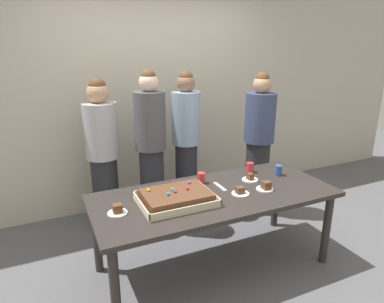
{
  "coord_description": "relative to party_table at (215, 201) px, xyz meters",
  "views": [
    {
      "loc": [
        -1.27,
        -2.32,
        1.94
      ],
      "look_at": [
        -0.15,
        0.15,
        1.07
      ],
      "focal_mm": 31.82,
      "sensor_mm": 36.0,
      "label": 1
    }
  ],
  "objects": [
    {
      "name": "plated_slice_near_right",
      "position": [
        0.44,
        -0.12,
        0.1
      ],
      "size": [
        0.15,
        0.15,
        0.08
      ],
      "color": "white",
      "rests_on": "party_table"
    },
    {
      "name": "drink_cup_far_end",
      "position": [
        0.55,
        0.29,
        0.13
      ],
      "size": [
        0.07,
        0.07,
        0.1
      ],
      "primitive_type": "cylinder",
      "color": "red",
      "rests_on": "party_table"
    },
    {
      "name": "interior_back_panel",
      "position": [
        0.0,
        1.6,
        0.85
      ],
      "size": [
        8.0,
        0.12,
        3.0
      ],
      "primitive_type": "cube",
      "color": "beige",
      "rests_on": "ground_plane"
    },
    {
      "name": "plated_slice_near_left",
      "position": [
        0.19,
        -0.1,
        0.1
      ],
      "size": [
        0.15,
        0.15,
        0.06
      ],
      "color": "white",
      "rests_on": "party_table"
    },
    {
      "name": "cake_server_utensil",
      "position": [
        0.11,
        0.1,
        0.08
      ],
      "size": [
        0.03,
        0.2,
        0.01
      ],
      "primitive_type": "cube",
      "color": "silver",
      "rests_on": "party_table"
    },
    {
      "name": "drink_cup_nearest",
      "position": [
        -0.01,
        0.25,
        0.13
      ],
      "size": [
        0.07,
        0.07,
        0.1
      ],
      "primitive_type": "cylinder",
      "color": "red",
      "rests_on": "party_table"
    },
    {
      "name": "plated_slice_far_left",
      "position": [
        -0.83,
        -0.01,
        0.1
      ],
      "size": [
        0.15,
        0.15,
        0.07
      ],
      "color": "white",
      "rests_on": "party_table"
    },
    {
      "name": "ground_plane",
      "position": [
        0.0,
        0.0,
        -0.65
      ],
      "size": [
        12.0,
        12.0,
        0.0
      ],
      "primitive_type": "plane",
      "color": "#5B5B60"
    },
    {
      "name": "person_striped_tie_right",
      "position": [
        0.97,
        0.75,
        0.21
      ],
      "size": [
        0.34,
        0.34,
        1.65
      ],
      "rotation": [
        0.0,
        0.0,
        -2.61
      ],
      "color": "#28282D",
      "rests_on": "ground_plane"
    },
    {
      "name": "person_serving_front",
      "position": [
        0.2,
        1.07,
        0.23
      ],
      "size": [
        0.31,
        0.31,
        1.66
      ],
      "rotation": [
        0.0,
        0.0,
        -2.05
      ],
      "color": "#28282D",
      "rests_on": "ground_plane"
    },
    {
      "name": "sheet_cake",
      "position": [
        -0.36,
        -0.02,
        0.12
      ],
      "size": [
        0.59,
        0.45,
        0.12
      ],
      "color": "beige",
      "rests_on": "party_table"
    },
    {
      "name": "person_far_right_suit",
      "position": [
        -0.73,
        1.09,
        0.2
      ],
      "size": [
        0.34,
        0.34,
        1.62
      ],
      "rotation": [
        0.0,
        0.0,
        -1.25
      ],
      "color": "#28282D",
      "rests_on": "ground_plane"
    },
    {
      "name": "party_table",
      "position": [
        0.0,
        0.0,
        0.0
      ],
      "size": [
        2.07,
        0.89,
        0.72
      ],
      "color": "#2D2826",
      "rests_on": "ground_plane"
    },
    {
      "name": "plated_slice_far_right",
      "position": [
        0.44,
        0.12,
        0.09
      ],
      "size": [
        0.15,
        0.15,
        0.07
      ],
      "color": "white",
      "rests_on": "party_table"
    },
    {
      "name": "person_green_shirt_behind",
      "position": [
        -0.27,
        0.89,
        0.24
      ],
      "size": [
        0.32,
        0.32,
        1.7
      ],
      "rotation": [
        0.0,
        0.0,
        -1.67
      ],
      "color": "#28282D",
      "rests_on": "ground_plane"
    },
    {
      "name": "drink_cup_middle",
      "position": [
        0.75,
        0.12,
        0.13
      ],
      "size": [
        0.07,
        0.07,
        0.1
      ],
      "primitive_type": "cylinder",
      "color": "#2D5199",
      "rests_on": "party_table"
    }
  ]
}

